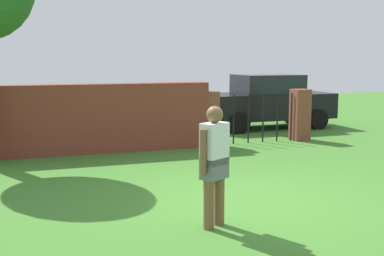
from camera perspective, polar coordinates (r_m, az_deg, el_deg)
name	(u,v)px	position (r m, az deg, el deg)	size (l,w,h in m)	color
ground_plane	(248,201)	(7.77, 6.60, -8.51)	(40.00, 40.00, 0.00)	#3D7528
brick_wall	(105,118)	(11.73, -10.25, 1.16)	(5.12, 0.50, 1.64)	brown
person	(214,161)	(6.36, 2.64, -3.89)	(0.48, 0.37, 1.62)	brown
fence_gate	(256,117)	(12.95, 7.53, 1.34)	(3.12, 0.44, 1.40)	brown
car	(267,101)	(15.80, 8.84, 3.13)	(4.21, 1.94, 1.72)	black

